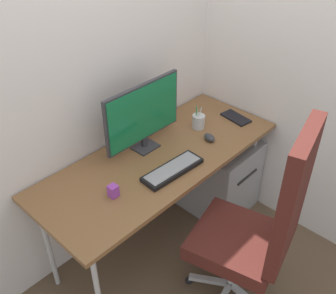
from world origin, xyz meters
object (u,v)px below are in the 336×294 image
(keyboard, at_px, (173,170))
(pen_holder, at_px, (198,121))
(desk_clamp_accessory, at_px, (113,191))
(office_chair, at_px, (260,226))
(filing_cabinet, at_px, (218,174))
(mouse, at_px, (209,137))
(notebook, at_px, (236,118))
(monitor, at_px, (143,114))

(keyboard, relative_size, pen_holder, 2.33)
(keyboard, distance_m, desk_clamp_accessory, 0.38)
(office_chair, relative_size, desk_clamp_accessory, 18.47)
(filing_cabinet, xyz_separation_m, keyboard, (-0.64, -0.11, 0.48))
(office_chair, bearing_deg, mouse, 62.24)
(filing_cabinet, distance_m, notebook, 0.49)
(filing_cabinet, bearing_deg, notebook, -17.31)
(filing_cabinet, bearing_deg, desk_clamp_accessory, -178.74)
(filing_cabinet, distance_m, mouse, 0.55)
(filing_cabinet, bearing_deg, keyboard, -169.96)
(office_chair, bearing_deg, desk_clamp_accessory, 124.86)
(filing_cabinet, bearing_deg, office_chair, -129.52)
(pen_holder, bearing_deg, notebook, -23.36)
(filing_cabinet, bearing_deg, pen_holder, 153.03)
(office_chair, xyz_separation_m, mouse, (0.32, 0.61, 0.13))
(office_chair, distance_m, keyboard, 0.58)
(filing_cabinet, height_order, mouse, mouse)
(office_chair, xyz_separation_m, desk_clamp_accessory, (-0.45, 0.65, 0.15))
(mouse, bearing_deg, keyboard, -156.89)
(mouse, distance_m, pen_holder, 0.17)
(filing_cabinet, xyz_separation_m, monitor, (-0.58, 0.18, 0.71))
(filing_cabinet, height_order, monitor, monitor)
(keyboard, bearing_deg, notebook, 6.11)
(monitor, height_order, keyboard, monitor)
(monitor, xyz_separation_m, pen_holder, (0.41, -0.10, -0.19))
(monitor, bearing_deg, filing_cabinet, -17.62)
(pen_holder, height_order, notebook, pen_holder)
(mouse, height_order, notebook, mouse)
(office_chair, bearing_deg, notebook, 44.03)
(office_chair, distance_m, desk_clamp_accessory, 0.81)
(office_chair, height_order, pen_holder, office_chair)
(pen_holder, height_order, desk_clamp_accessory, pen_holder)
(notebook, bearing_deg, keyboard, -164.72)
(office_chair, bearing_deg, keyboard, 98.48)
(keyboard, xyz_separation_m, mouse, (0.40, 0.05, 0.01))
(monitor, bearing_deg, desk_clamp_accessory, -154.39)
(office_chair, bearing_deg, monitor, 91.57)
(office_chair, distance_m, monitor, 0.93)
(monitor, distance_m, keyboard, 0.38)
(filing_cabinet, height_order, keyboard, keyboard)
(mouse, bearing_deg, office_chair, -101.30)
(monitor, distance_m, pen_holder, 0.47)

